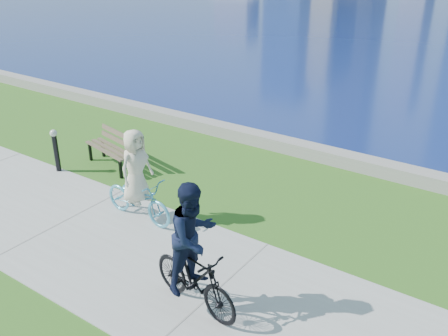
% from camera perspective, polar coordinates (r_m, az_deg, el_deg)
% --- Properties ---
extents(ground, '(320.00, 320.00, 0.00)m').
position_cam_1_polar(ground, '(11.18, -17.96, -5.97)').
color(ground, '#295817').
rests_on(ground, ground).
extents(concrete_path, '(80.00, 3.50, 0.02)m').
position_cam_1_polar(concrete_path, '(11.17, -17.96, -5.92)').
color(concrete_path, '#9A9A95').
rests_on(concrete_path, ground).
extents(seawall, '(90.00, 0.50, 0.35)m').
position_cam_1_polar(seawall, '(15.17, 0.40, 4.26)').
color(seawall, gray).
rests_on(seawall, ground).
extents(park_bench, '(1.83, 0.96, 0.90)m').
position_cam_1_polar(park_bench, '(13.34, -12.51, 2.42)').
color(park_bench, black).
rests_on(park_bench, ground).
extents(bollard_lamp, '(0.18, 0.18, 1.14)m').
position_cam_1_polar(bollard_lamp, '(13.37, -18.69, 2.20)').
color(bollard_lamp, black).
rests_on(bollard_lamp, ground).
extents(cyclist_woman, '(0.70, 1.84, 2.02)m').
position_cam_1_polar(cyclist_woman, '(10.57, -9.87, -2.15)').
color(cyclist_woman, '#55B2CF').
rests_on(cyclist_woman, ground).
extents(cyclist_man, '(0.83, 1.89, 2.23)m').
position_cam_1_polar(cyclist_man, '(7.89, -3.46, -10.28)').
color(cyclist_man, black).
rests_on(cyclist_man, ground).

